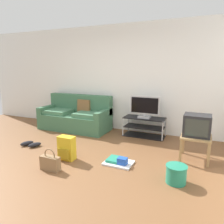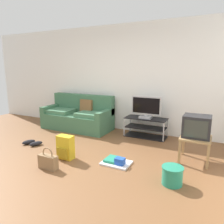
{
  "view_description": "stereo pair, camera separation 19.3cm",
  "coord_description": "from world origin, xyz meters",
  "px_view_note": "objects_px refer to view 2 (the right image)",
  "views": [
    {
      "loc": [
        2.06,
        -2.72,
        1.63
      ],
      "look_at": [
        0.33,
        1.15,
        0.74
      ],
      "focal_mm": 33.92,
      "sensor_mm": 36.0,
      "label": 1
    },
    {
      "loc": [
        2.24,
        -2.64,
        1.63
      ],
      "look_at": [
        0.33,
        1.15,
        0.74
      ],
      "focal_mm": 33.92,
      "sensor_mm": 36.0,
      "label": 2
    }
  ],
  "objects_px": {
    "couch": "(78,116)",
    "side_table": "(195,141)",
    "cleaning_bucket": "(172,175)",
    "crt_tv": "(197,126)",
    "flat_tv": "(146,108)",
    "backpack": "(65,147)",
    "tv_stand": "(146,127)",
    "handbag": "(48,161)",
    "floor_tray": "(116,162)",
    "sneakers_pair": "(32,143)"
  },
  "relations": [
    {
      "from": "sneakers_pair",
      "to": "flat_tv",
      "type": "bearing_deg",
      "value": 38.83
    },
    {
      "from": "handbag",
      "to": "floor_tray",
      "type": "height_order",
      "value": "handbag"
    },
    {
      "from": "flat_tv",
      "to": "crt_tv",
      "type": "xyz_separation_m",
      "value": [
        1.2,
        -0.9,
        -0.08
      ]
    },
    {
      "from": "crt_tv",
      "to": "sneakers_pair",
      "type": "distance_m",
      "value": 3.34
    },
    {
      "from": "flat_tv",
      "to": "handbag",
      "type": "relative_size",
      "value": 1.93
    },
    {
      "from": "flat_tv",
      "to": "backpack",
      "type": "height_order",
      "value": "flat_tv"
    },
    {
      "from": "couch",
      "to": "side_table",
      "type": "relative_size",
      "value": 3.7
    },
    {
      "from": "side_table",
      "to": "handbag",
      "type": "height_order",
      "value": "side_table"
    },
    {
      "from": "tv_stand",
      "to": "side_table",
      "type": "bearing_deg",
      "value": -38.06
    },
    {
      "from": "crt_tv",
      "to": "floor_tray",
      "type": "height_order",
      "value": "crt_tv"
    },
    {
      "from": "tv_stand",
      "to": "cleaning_bucket",
      "type": "bearing_deg",
      "value": -62.08
    },
    {
      "from": "side_table",
      "to": "sneakers_pair",
      "type": "bearing_deg",
      "value": -167.69
    },
    {
      "from": "side_table",
      "to": "cleaning_bucket",
      "type": "relative_size",
      "value": 1.66
    },
    {
      "from": "flat_tv",
      "to": "cleaning_bucket",
      "type": "height_order",
      "value": "flat_tv"
    },
    {
      "from": "couch",
      "to": "cleaning_bucket",
      "type": "distance_m",
      "value": 3.36
    },
    {
      "from": "crt_tv",
      "to": "backpack",
      "type": "bearing_deg",
      "value": -155.82
    },
    {
      "from": "flat_tv",
      "to": "crt_tv",
      "type": "height_order",
      "value": "flat_tv"
    },
    {
      "from": "flat_tv",
      "to": "cleaning_bucket",
      "type": "bearing_deg",
      "value": -61.8
    },
    {
      "from": "side_table",
      "to": "handbag",
      "type": "distance_m",
      "value": 2.53
    },
    {
      "from": "side_table",
      "to": "cleaning_bucket",
      "type": "height_order",
      "value": "side_table"
    },
    {
      "from": "sneakers_pair",
      "to": "floor_tray",
      "type": "bearing_deg",
      "value": -0.54
    },
    {
      "from": "floor_tray",
      "to": "handbag",
      "type": "bearing_deg",
      "value": -144.33
    },
    {
      "from": "handbag",
      "to": "side_table",
      "type": "bearing_deg",
      "value": 33.13
    },
    {
      "from": "cleaning_bucket",
      "to": "sneakers_pair",
      "type": "relative_size",
      "value": 0.68
    },
    {
      "from": "flat_tv",
      "to": "side_table",
      "type": "relative_size",
      "value": 1.39
    },
    {
      "from": "backpack",
      "to": "sneakers_pair",
      "type": "height_order",
      "value": "backpack"
    },
    {
      "from": "side_table",
      "to": "sneakers_pair",
      "type": "xyz_separation_m",
      "value": [
        -3.2,
        -0.7,
        -0.33
      ]
    },
    {
      "from": "couch",
      "to": "tv_stand",
      "type": "relative_size",
      "value": 1.91
    },
    {
      "from": "cleaning_bucket",
      "to": "flat_tv",
      "type": "bearing_deg",
      "value": 118.2
    },
    {
      "from": "flat_tv",
      "to": "floor_tray",
      "type": "distance_m",
      "value": 1.77
    },
    {
      "from": "couch",
      "to": "cleaning_bucket",
      "type": "xyz_separation_m",
      "value": [
        2.86,
        -1.75,
        -0.19
      ]
    },
    {
      "from": "tv_stand",
      "to": "cleaning_bucket",
      "type": "height_order",
      "value": "tv_stand"
    },
    {
      "from": "backpack",
      "to": "cleaning_bucket",
      "type": "bearing_deg",
      "value": -14.14
    },
    {
      "from": "handbag",
      "to": "cleaning_bucket",
      "type": "xyz_separation_m",
      "value": [
        1.91,
        0.43,
        0.01
      ]
    },
    {
      "from": "handbag",
      "to": "floor_tray",
      "type": "relative_size",
      "value": 0.75
    },
    {
      "from": "floor_tray",
      "to": "crt_tv",
      "type": "bearing_deg",
      "value": 31.63
    },
    {
      "from": "handbag",
      "to": "sneakers_pair",
      "type": "relative_size",
      "value": 0.82
    },
    {
      "from": "tv_stand",
      "to": "flat_tv",
      "type": "relative_size",
      "value": 1.39
    },
    {
      "from": "side_table",
      "to": "backpack",
      "type": "height_order",
      "value": "side_table"
    },
    {
      "from": "backpack",
      "to": "cleaning_bucket",
      "type": "relative_size",
      "value": 1.41
    },
    {
      "from": "couch",
      "to": "crt_tv",
      "type": "xyz_separation_m",
      "value": [
        3.06,
        -0.78,
        0.3
      ]
    },
    {
      "from": "backpack",
      "to": "cleaning_bucket",
      "type": "height_order",
      "value": "backpack"
    },
    {
      "from": "couch",
      "to": "sneakers_pair",
      "type": "distance_m",
      "value": 1.53
    },
    {
      "from": "side_table",
      "to": "sneakers_pair",
      "type": "distance_m",
      "value": 3.3
    },
    {
      "from": "side_table",
      "to": "couch",
      "type": "bearing_deg",
      "value": 165.36
    },
    {
      "from": "crt_tv",
      "to": "handbag",
      "type": "xyz_separation_m",
      "value": [
        -2.11,
        -1.39,
        -0.51
      ]
    },
    {
      "from": "couch",
      "to": "flat_tv",
      "type": "distance_m",
      "value": 1.9
    },
    {
      "from": "backpack",
      "to": "tv_stand",
      "type": "bearing_deg",
      "value": 50.44
    },
    {
      "from": "side_table",
      "to": "floor_tray",
      "type": "bearing_deg",
      "value": -148.94
    },
    {
      "from": "flat_tv",
      "to": "handbag",
      "type": "bearing_deg",
      "value": -111.72
    }
  ]
}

